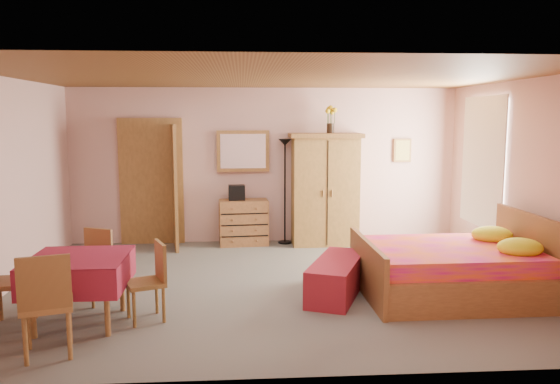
{
  "coord_description": "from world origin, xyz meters",
  "views": [
    {
      "loc": [
        -0.39,
        -6.7,
        2.12
      ],
      "look_at": [
        0.1,
        0.3,
        1.15
      ],
      "focal_mm": 35.0,
      "sensor_mm": 36.0,
      "label": 1
    }
  ],
  "objects": [
    {
      "name": "floor",
      "position": [
        0.0,
        0.0,
        0.0
      ],
      "size": [
        6.5,
        6.5,
        0.0
      ],
      "primitive_type": "plane",
      "color": "slate",
      "rests_on": "ground"
    },
    {
      "name": "ceiling",
      "position": [
        0.0,
        0.0,
        2.6
      ],
      "size": [
        6.5,
        6.5,
        0.0
      ],
      "primitive_type": "plane",
      "rotation": [
        3.14,
        0.0,
        0.0
      ],
      "color": "brown",
      "rests_on": "wall_back"
    },
    {
      "name": "wall_back",
      "position": [
        0.0,
        2.5,
        1.3
      ],
      "size": [
        6.5,
        0.1,
        2.6
      ],
      "primitive_type": "cube",
      "color": "#CD9E95",
      "rests_on": "floor"
    },
    {
      "name": "wall_front",
      "position": [
        0.0,
        -2.5,
        1.3
      ],
      "size": [
        6.5,
        0.1,
        2.6
      ],
      "primitive_type": "cube",
      "color": "#CD9E95",
      "rests_on": "floor"
    },
    {
      "name": "wall_left",
      "position": [
        -3.25,
        0.0,
        1.3
      ],
      "size": [
        0.1,
        5.0,
        2.6
      ],
      "primitive_type": "cube",
      "color": "#CD9E95",
      "rests_on": "floor"
    },
    {
      "name": "wall_right",
      "position": [
        3.25,
        0.0,
        1.3
      ],
      "size": [
        0.1,
        5.0,
        2.6
      ],
      "primitive_type": "cube",
      "color": "#CD9E95",
      "rests_on": "floor"
    },
    {
      "name": "doorway",
      "position": [
        -1.9,
        2.47,
        1.02
      ],
      "size": [
        1.06,
        0.12,
        2.15
      ],
      "primitive_type": "cube",
      "color": "#9E6B35",
      "rests_on": "floor"
    },
    {
      "name": "window",
      "position": [
        3.21,
        1.2,
        1.45
      ],
      "size": [
        0.08,
        1.4,
        1.95
      ],
      "primitive_type": "cube",
      "color": "white",
      "rests_on": "wall_right"
    },
    {
      "name": "picture_back",
      "position": [
        2.35,
        2.47,
        1.55
      ],
      "size": [
        0.3,
        0.04,
        0.4
      ],
      "primitive_type": "cube",
      "color": "#D8BF59",
      "rests_on": "wall_back"
    },
    {
      "name": "chest_of_drawers",
      "position": [
        -0.37,
        2.24,
        0.38
      ],
      "size": [
        0.83,
        0.46,
        0.75
      ],
      "primitive_type": "cube",
      "rotation": [
        0.0,
        0.0,
        0.08
      ],
      "color": "brown",
      "rests_on": "floor"
    },
    {
      "name": "wall_mirror",
      "position": [
        -0.37,
        2.45,
        1.55
      ],
      "size": [
        0.88,
        0.07,
        0.69
      ],
      "primitive_type": "cube",
      "rotation": [
        0.0,
        0.0,
        0.02
      ],
      "color": "white",
      "rests_on": "wall_back"
    },
    {
      "name": "stereo",
      "position": [
        -0.48,
        2.23,
        0.88
      ],
      "size": [
        0.28,
        0.21,
        0.25
      ],
      "primitive_type": "cube",
      "rotation": [
        0.0,
        0.0,
        0.05
      ],
      "color": "black",
      "rests_on": "chest_of_drawers"
    },
    {
      "name": "floor_lamp",
      "position": [
        0.32,
        2.3,
        0.88
      ],
      "size": [
        0.29,
        0.29,
        1.76
      ],
      "primitive_type": "cube",
      "rotation": [
        0.0,
        0.0,
        0.35
      ],
      "color": "black",
      "rests_on": "floor"
    },
    {
      "name": "wardrobe",
      "position": [
        0.98,
        2.18,
        0.93
      ],
      "size": [
        1.19,
        0.62,
        1.85
      ],
      "primitive_type": "cube",
      "rotation": [
        0.0,
        0.0,
        0.01
      ],
      "color": "olive",
      "rests_on": "floor"
    },
    {
      "name": "sunflower_vase",
      "position": [
        1.06,
        2.19,
        2.08
      ],
      "size": [
        0.18,
        0.18,
        0.45
      ],
      "primitive_type": "cube",
      "rotation": [
        0.0,
        0.0,
        -0.01
      ],
      "color": "gold",
      "rests_on": "wardrobe"
    },
    {
      "name": "bed",
      "position": [
        2.07,
        -0.53,
        0.48
      ],
      "size": [
        2.12,
        1.68,
        0.97
      ],
      "primitive_type": "cube",
      "rotation": [
        0.0,
        0.0,
        0.02
      ],
      "color": "#D0147F",
      "rests_on": "floor"
    },
    {
      "name": "bench",
      "position": [
        0.73,
        -0.45,
        0.22
      ],
      "size": [
        0.93,
        1.38,
        0.43
      ],
      "primitive_type": "cube",
      "rotation": [
        0.0,
        0.0,
        -0.39
      ],
      "color": "maroon",
      "rests_on": "floor"
    },
    {
      "name": "dining_table",
      "position": [
        -2.06,
        -1.17,
        0.35
      ],
      "size": [
        0.97,
        0.97,
        0.71
      ],
      "primitive_type": "cube",
      "rotation": [
        0.0,
        0.0,
        0.01
      ],
      "color": "maroon",
      "rests_on": "floor"
    },
    {
      "name": "chair_south",
      "position": [
        -2.13,
        -1.91,
        0.48
      ],
      "size": [
        0.54,
        0.54,
        0.96
      ],
      "primitive_type": "cube",
      "rotation": [
        0.0,
        0.0,
        0.29
      ],
      "color": "#A16B36",
      "rests_on": "floor"
    },
    {
      "name": "chair_north",
      "position": [
        -2.14,
        -0.5,
        0.42
      ],
      "size": [
        0.5,
        0.5,
        0.83
      ],
      "primitive_type": "cube",
      "rotation": [
        0.0,
        0.0,
        2.72
      ],
      "color": "olive",
      "rests_on": "floor"
    },
    {
      "name": "chair_west",
      "position": [
        -2.74,
        -1.17,
        0.46
      ],
      "size": [
        0.46,
        0.46,
        0.92
      ],
      "primitive_type": "cube",
      "rotation": [
        0.0,
        0.0,
        -1.46
      ],
      "color": "brown",
      "rests_on": "floor"
    },
    {
      "name": "chair_east",
      "position": [
        -1.41,
        -1.12,
        0.41
      ],
      "size": [
        0.49,
        0.49,
        0.82
      ],
      "primitive_type": "cube",
      "rotation": [
        0.0,
        0.0,
        1.96
      ],
      "color": "olive",
      "rests_on": "floor"
    }
  ]
}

